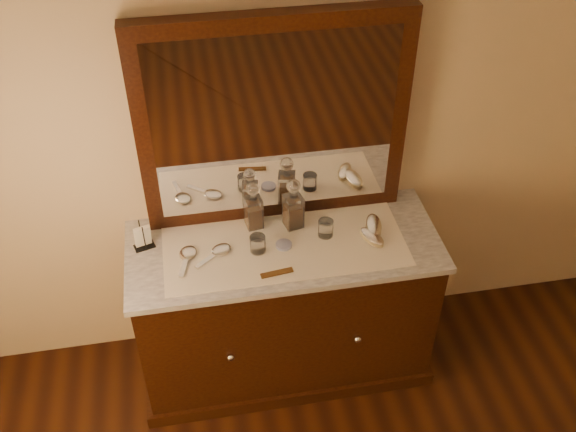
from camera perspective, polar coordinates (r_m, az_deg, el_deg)
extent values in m
plane|color=tan|center=(2.90, -1.40, 9.51)|extent=(4.50, 4.50, 0.00)
cube|color=black|center=(3.31, -0.31, -8.08)|extent=(1.40, 0.55, 0.82)
cube|color=black|center=(3.59, -0.29, -12.02)|extent=(1.46, 0.59, 0.08)
sphere|color=silver|center=(3.08, -5.01, -12.17)|extent=(0.04, 0.04, 0.04)
sphere|color=silver|center=(3.15, 6.08, -10.61)|extent=(0.04, 0.04, 0.04)
cube|color=silver|center=(3.01, -0.34, -2.66)|extent=(1.44, 0.59, 0.03)
cube|color=black|center=(2.89, -1.23, 8.16)|extent=(1.20, 0.08, 1.00)
cube|color=white|center=(2.86, -1.12, 7.80)|extent=(1.06, 0.01, 0.86)
cube|color=silver|center=(2.98, -0.27, -2.68)|extent=(1.10, 0.45, 0.00)
cylinder|color=silver|center=(2.98, -0.37, -2.54)|extent=(0.10, 0.10, 0.01)
cube|color=brown|center=(2.85, -0.97, -4.97)|extent=(0.15, 0.04, 0.01)
cube|color=black|center=(3.05, -12.38, -2.58)|extent=(0.10, 0.08, 0.01)
cylinder|color=black|center=(2.99, -12.41, -1.97)|extent=(0.01, 0.01, 0.14)
cylinder|color=black|center=(3.03, -12.71, -1.34)|extent=(0.01, 0.01, 0.14)
cube|color=white|center=(3.01, -12.55, -1.72)|extent=(0.08, 0.05, 0.11)
cube|color=#8D4C14|center=(3.06, -2.98, -0.02)|extent=(0.07, 0.07, 0.11)
cube|color=white|center=(3.04, -3.00, 0.32)|extent=(0.09, 0.09, 0.16)
cylinder|color=white|center=(2.98, -3.06, 1.69)|extent=(0.04, 0.04, 0.03)
sphere|color=white|center=(2.96, -3.09, 2.35)|extent=(0.07, 0.07, 0.06)
cube|color=#8D4C14|center=(3.05, 0.46, 0.06)|extent=(0.08, 0.08, 0.12)
cube|color=white|center=(3.04, 0.46, 0.43)|extent=(0.10, 0.10, 0.17)
cylinder|color=white|center=(2.97, 0.47, 1.90)|extent=(0.04, 0.04, 0.03)
sphere|color=white|center=(2.95, 0.47, 2.63)|extent=(0.08, 0.08, 0.07)
ellipsoid|color=#97825C|center=(3.03, 7.31, -1.99)|extent=(0.12, 0.16, 0.02)
ellipsoid|color=silver|center=(3.01, 7.34, -1.73)|extent=(0.12, 0.16, 0.02)
ellipsoid|color=#97825C|center=(3.08, 7.45, -1.06)|extent=(0.10, 0.17, 0.02)
ellipsoid|color=silver|center=(3.07, 7.48, -0.77)|extent=(0.10, 0.17, 0.02)
ellipsoid|color=silver|center=(2.97, -8.70, -3.20)|extent=(0.10, 0.11, 0.02)
cube|color=silver|center=(2.91, -9.04, -4.42)|extent=(0.05, 0.13, 0.01)
ellipsoid|color=silver|center=(2.97, -5.83, -2.94)|extent=(0.13, 0.12, 0.02)
cube|color=silver|center=(2.93, -7.09, -3.86)|extent=(0.11, 0.10, 0.01)
cylinder|color=white|center=(2.94, -2.65, -2.43)|extent=(0.07, 0.07, 0.08)
cylinder|color=white|center=(3.02, 3.30, -1.06)|extent=(0.07, 0.07, 0.08)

